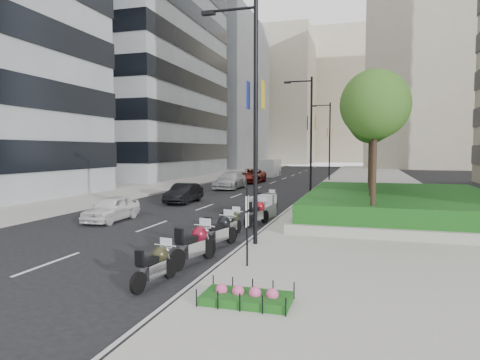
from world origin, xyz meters
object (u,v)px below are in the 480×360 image
at_px(lamp_post_1, 309,130).
at_px(car_c, 230,180).
at_px(motorcycle_4, 257,213).
at_px(motorcycle_6, 267,202).
at_px(motorcycle_0, 156,265).
at_px(car_b, 184,193).
at_px(lamp_post_0, 252,110).
at_px(motorcycle_2, 220,231).
at_px(car_a, 111,209).
at_px(motorcycle_1, 195,244).
at_px(motorcycle_3, 231,223).
at_px(lamp_post_2, 328,137).
at_px(delivery_van, 270,168).
at_px(car_d, 251,176).
at_px(parking_sign, 247,223).
at_px(motorcycle_5, 262,207).

xyz_separation_m(lamp_post_1, car_c, (-7.95, 5.67, -4.30)).
distance_m(motorcycle_4, motorcycle_6, 4.24).
bearing_deg(motorcycle_0, car_b, 28.50).
bearing_deg(lamp_post_0, car_c, 109.32).
bearing_deg(motorcycle_2, car_a, 75.03).
bearing_deg(motorcycle_1, motorcycle_6, 14.45).
bearing_deg(motorcycle_4, motorcycle_3, -173.65).
bearing_deg(motorcycle_1, lamp_post_2, 11.56).
relative_size(motorcycle_0, car_a, 0.54).
relative_size(car_c, delivery_van, 0.95).
distance_m(motorcycle_6, car_a, 8.61).
height_order(motorcycle_2, car_b, car_b).
xyz_separation_m(lamp_post_2, motorcycle_4, (-0.90, -30.43, -4.46)).
distance_m(motorcycle_1, delivery_van, 45.22).
distance_m(motorcycle_4, car_d, 26.38).
bearing_deg(lamp_post_0, motorcycle_6, 98.88).
bearing_deg(motorcycle_1, car_d, 24.98).
bearing_deg(motorcycle_4, delivery_van, 26.62).
bearing_deg(lamp_post_0, parking_sign, -77.67).
bearing_deg(lamp_post_0, car_d, 104.77).
height_order(motorcycle_0, motorcycle_5, motorcycle_5).
xyz_separation_m(lamp_post_2, parking_sign, (0.66, -38.00, -3.61)).
relative_size(motorcycle_2, delivery_van, 0.41).
bearing_deg(lamp_post_1, motorcycle_3, -95.03).
height_order(motorcycle_0, car_a, car_a).
distance_m(lamp_post_1, motorcycle_0, 22.51).
xyz_separation_m(lamp_post_1, motorcycle_4, (-0.90, -12.43, -4.46)).
bearing_deg(motorcycle_6, car_b, 87.41).
height_order(motorcycle_1, motorcycle_6, motorcycle_1).
xyz_separation_m(parking_sign, motorcycle_2, (-1.76, 2.68, -0.84)).
relative_size(motorcycle_6, car_a, 0.56).
height_order(lamp_post_2, motorcycle_1, lamp_post_2).
xyz_separation_m(motorcycle_2, motorcycle_4, (0.21, 4.90, -0.01)).
bearing_deg(parking_sign, motorcycle_4, 101.60).
height_order(motorcycle_5, car_c, car_c).
distance_m(lamp_post_0, motorcycle_2, 4.60).
xyz_separation_m(parking_sign, motorcycle_4, (-1.55, 7.57, -0.85)).
bearing_deg(motorcycle_1, lamp_post_0, -9.35).
relative_size(lamp_post_0, parking_sign, 3.60).
xyz_separation_m(motorcycle_6, car_c, (-6.58, 13.88, 0.18)).
height_order(car_a, car_d, car_d).
height_order(motorcycle_5, car_b, car_b).
height_order(motorcycle_1, car_b, car_b).
height_order(lamp_post_2, parking_sign, lamp_post_2).
distance_m(car_a, car_b, 7.89).
bearing_deg(lamp_post_2, car_b, -108.41).
relative_size(motorcycle_2, motorcycle_6, 1.07).
height_order(motorcycle_1, motorcycle_3, motorcycle_1).
bearing_deg(lamp_post_1, lamp_post_0, -90.00).
distance_m(parking_sign, motorcycle_1, 1.99).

